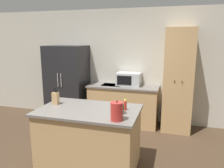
{
  "coord_description": "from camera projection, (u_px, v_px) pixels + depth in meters",
  "views": [
    {
      "loc": [
        1.26,
        -2.67,
        1.94
      ],
      "look_at": [
        0.08,
        1.4,
        1.05
      ],
      "focal_mm": 35.0,
      "sensor_mm": 36.0,
      "label": 1
    }
  ],
  "objects": [
    {
      "name": "knife_block",
      "position": [
        56.0,
        98.0,
        3.43
      ],
      "size": [
        0.09,
        0.08,
        0.27
      ],
      "color": "tan",
      "rests_on": "kitchen_island"
    },
    {
      "name": "spice_bottle_amber_oil",
      "position": [
        123.0,
        109.0,
        3.08
      ],
      "size": [
        0.04,
        0.04,
        0.1
      ],
      "color": "#B2281E",
      "rests_on": "kitchen_island"
    },
    {
      "name": "fire_extinguisher",
      "position": [
        46.0,
        107.0,
        5.64
      ],
      "size": [
        0.1,
        0.1,
        0.46
      ],
      "color": "red",
      "rests_on": "ground_plane"
    },
    {
      "name": "refrigerator",
      "position": [
        68.0,
        83.0,
        5.22
      ],
      "size": [
        0.9,
        0.74,
        1.78
      ],
      "color": "black",
      "rests_on": "ground_plane"
    },
    {
      "name": "kettle",
      "position": [
        117.0,
        111.0,
        2.75
      ],
      "size": [
        0.16,
        0.16,
        0.26
      ],
      "color": "#B72D28",
      "rests_on": "kitchen_island"
    },
    {
      "name": "kitchen_island",
      "position": [
        89.0,
        138.0,
        3.31
      ],
      "size": [
        1.48,
        0.93,
        0.92
      ],
      "color": "tan",
      "rests_on": "ground_plane"
    },
    {
      "name": "pantry_cabinet",
      "position": [
        178.0,
        81.0,
        4.55
      ],
      "size": [
        0.59,
        0.63,
        2.15
      ],
      "color": "tan",
      "rests_on": "ground_plane"
    },
    {
      "name": "back_counter",
      "position": [
        123.0,
        105.0,
        5.0
      ],
      "size": [
        1.58,
        0.63,
        0.9
      ],
      "color": "tan",
      "rests_on": "ground_plane"
    },
    {
      "name": "microwave",
      "position": [
        129.0,
        79.0,
        4.92
      ],
      "size": [
        0.53,
        0.4,
        0.29
      ],
      "color": "#B2B5B7",
      "rests_on": "back_counter"
    },
    {
      "name": "spice_bottle_tall_dark",
      "position": [
        125.0,
        105.0,
        3.16
      ],
      "size": [
        0.04,
        0.04,
        0.16
      ],
      "color": "#B2281E",
      "rests_on": "kitchen_island"
    },
    {
      "name": "spice_bottle_short_red",
      "position": [
        122.0,
        109.0,
        2.99
      ],
      "size": [
        0.06,
        0.06,
        0.16
      ],
      "color": "#337033",
      "rests_on": "kitchen_island"
    },
    {
      "name": "wall_back",
      "position": [
        119.0,
        66.0,
        5.18
      ],
      "size": [
        7.2,
        0.06,
        2.6
      ],
      "color": "beige",
      "rests_on": "ground_plane"
    }
  ]
}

